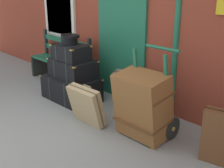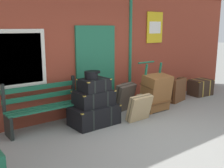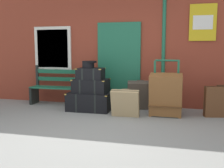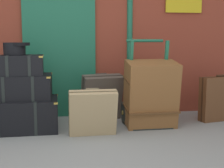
{
  "view_description": "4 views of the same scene",
  "coord_description": "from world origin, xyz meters",
  "px_view_note": "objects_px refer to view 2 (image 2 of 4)",
  "views": [
    {
      "loc": [
        3.47,
        -1.22,
        2.05
      ],
      "look_at": [
        0.5,
        1.67,
        0.58
      ],
      "focal_mm": 47.25,
      "sensor_mm": 36.0,
      "label": 1
    },
    {
      "loc": [
        -3.67,
        -2.92,
        2.07
      ],
      "look_at": [
        -0.09,
        1.73,
        0.83
      ],
      "focal_mm": 43.39,
      "sensor_mm": 36.0,
      "label": 2
    },
    {
      "loc": [
        1.44,
        -4.19,
        1.45
      ],
      "look_at": [
        -0.01,
        1.6,
        0.66
      ],
      "focal_mm": 42.91,
      "sensor_mm": 36.0,
      "label": 3
    },
    {
      "loc": [
        -0.03,
        -2.65,
        1.21
      ],
      "look_at": [
        0.67,
        1.79,
        0.59
      ],
      "focal_mm": 52.06,
      "sensor_mm": 36.0,
      "label": 4
    }
  ],
  "objects_px": {
    "porters_trolley": "(151,99)",
    "corner_trunk": "(200,87)",
    "platform_bench": "(45,107)",
    "suitcase_olive": "(178,90)",
    "suitcase_cream": "(124,97)",
    "suitcase_brown": "(140,108)",
    "steamer_trunk_middle": "(94,98)",
    "round_hatbox": "(92,74)",
    "steamer_trunk_top": "(94,85)",
    "large_brown_trunk": "(156,93)",
    "steamer_trunk_base": "(94,115)"
  },
  "relations": [
    {
      "from": "porters_trolley",
      "to": "corner_trunk",
      "type": "bearing_deg",
      "value": 2.63
    },
    {
      "from": "platform_bench",
      "to": "suitcase_olive",
      "type": "bearing_deg",
      "value": -5.29
    },
    {
      "from": "suitcase_olive",
      "to": "suitcase_cream",
      "type": "distance_m",
      "value": 1.77
    },
    {
      "from": "suitcase_olive",
      "to": "suitcase_brown",
      "type": "xyz_separation_m",
      "value": [
        -1.96,
        -0.51,
        -0.03
      ]
    },
    {
      "from": "steamer_trunk_middle",
      "to": "corner_trunk",
      "type": "distance_m",
      "value": 4.03
    },
    {
      "from": "platform_bench",
      "to": "suitcase_cream",
      "type": "bearing_deg",
      "value": -2.43
    },
    {
      "from": "suitcase_olive",
      "to": "corner_trunk",
      "type": "xyz_separation_m",
      "value": [
        1.14,
        0.06,
        -0.09
      ]
    },
    {
      "from": "round_hatbox",
      "to": "suitcase_olive",
      "type": "bearing_deg",
      "value": 1.11
    },
    {
      "from": "steamer_trunk_top",
      "to": "suitcase_brown",
      "type": "height_order",
      "value": "steamer_trunk_top"
    },
    {
      "from": "suitcase_olive",
      "to": "suitcase_brown",
      "type": "height_order",
      "value": "suitcase_olive"
    },
    {
      "from": "porters_trolley",
      "to": "corner_trunk",
      "type": "distance_m",
      "value": 2.27
    },
    {
      "from": "steamer_trunk_middle",
      "to": "steamer_trunk_top",
      "type": "height_order",
      "value": "steamer_trunk_top"
    },
    {
      "from": "porters_trolley",
      "to": "large_brown_trunk",
      "type": "height_order",
      "value": "porters_trolley"
    },
    {
      "from": "platform_bench",
      "to": "suitcase_cream",
      "type": "relative_size",
      "value": 2.26
    },
    {
      "from": "round_hatbox",
      "to": "large_brown_trunk",
      "type": "relative_size",
      "value": 0.37
    },
    {
      "from": "porters_trolley",
      "to": "steamer_trunk_middle",
      "type": "bearing_deg",
      "value": -179.88
    },
    {
      "from": "large_brown_trunk",
      "to": "suitcase_brown",
      "type": "relative_size",
      "value": 1.54
    },
    {
      "from": "platform_bench",
      "to": "suitcase_brown",
      "type": "distance_m",
      "value": 2.06
    },
    {
      "from": "steamer_trunk_base",
      "to": "suitcase_brown",
      "type": "distance_m",
      "value": 1.03
    },
    {
      "from": "large_brown_trunk",
      "to": "suitcase_cream",
      "type": "bearing_deg",
      "value": 141.99
    },
    {
      "from": "large_brown_trunk",
      "to": "suitcase_cream",
      "type": "height_order",
      "value": "large_brown_trunk"
    },
    {
      "from": "large_brown_trunk",
      "to": "suitcase_cream",
      "type": "xyz_separation_m",
      "value": [
        -0.62,
        0.48,
        -0.12
      ]
    },
    {
      "from": "suitcase_olive",
      "to": "platform_bench",
      "type": "bearing_deg",
      "value": 174.71
    },
    {
      "from": "suitcase_brown",
      "to": "porters_trolley",
      "type": "bearing_deg",
      "value": 29.35
    },
    {
      "from": "suitcase_olive",
      "to": "corner_trunk",
      "type": "bearing_deg",
      "value": 2.93
    },
    {
      "from": "large_brown_trunk",
      "to": "suitcase_brown",
      "type": "xyz_separation_m",
      "value": [
        -0.83,
        -0.29,
        -0.17
      ]
    },
    {
      "from": "round_hatbox",
      "to": "suitcase_brown",
      "type": "bearing_deg",
      "value": -25.21
    },
    {
      "from": "steamer_trunk_top",
      "to": "porters_trolley",
      "type": "xyz_separation_m",
      "value": [
        1.74,
        0.03,
        -0.6
      ]
    },
    {
      "from": "steamer_trunk_middle",
      "to": "suitcase_cream",
      "type": "height_order",
      "value": "steamer_trunk_middle"
    },
    {
      "from": "steamer_trunk_base",
      "to": "suitcase_olive",
      "type": "xyz_separation_m",
      "value": [
        2.9,
        0.09,
        0.12
      ]
    },
    {
      "from": "suitcase_olive",
      "to": "suitcase_brown",
      "type": "bearing_deg",
      "value": -165.37
    },
    {
      "from": "steamer_trunk_base",
      "to": "suitcase_olive",
      "type": "bearing_deg",
      "value": 1.7
    },
    {
      "from": "platform_bench",
      "to": "porters_trolley",
      "type": "height_order",
      "value": "porters_trolley"
    },
    {
      "from": "platform_bench",
      "to": "steamer_trunk_top",
      "type": "bearing_deg",
      "value": -24.28
    },
    {
      "from": "suitcase_cream",
      "to": "porters_trolley",
      "type": "bearing_deg",
      "value": -26.76
    },
    {
      "from": "steamer_trunk_middle",
      "to": "round_hatbox",
      "type": "height_order",
      "value": "round_hatbox"
    },
    {
      "from": "steamer_trunk_top",
      "to": "platform_bench",
      "type": "bearing_deg",
      "value": 155.72
    },
    {
      "from": "steamer_trunk_base",
      "to": "round_hatbox",
      "type": "distance_m",
      "value": 0.89
    },
    {
      "from": "steamer_trunk_base",
      "to": "suitcase_cream",
      "type": "distance_m",
      "value": 1.21
    },
    {
      "from": "steamer_trunk_base",
      "to": "suitcase_brown",
      "type": "relative_size",
      "value": 1.67
    },
    {
      "from": "steamer_trunk_base",
      "to": "steamer_trunk_top",
      "type": "height_order",
      "value": "steamer_trunk_top"
    },
    {
      "from": "suitcase_brown",
      "to": "corner_trunk",
      "type": "relative_size",
      "value": 0.83
    },
    {
      "from": "round_hatbox",
      "to": "corner_trunk",
      "type": "distance_m",
      "value": 4.16
    },
    {
      "from": "steamer_trunk_middle",
      "to": "suitcase_brown",
      "type": "distance_m",
      "value": 1.06
    },
    {
      "from": "steamer_trunk_middle",
      "to": "steamer_trunk_base",
      "type": "bearing_deg",
      "value": -121.32
    },
    {
      "from": "steamer_trunk_middle",
      "to": "suitcase_olive",
      "type": "relative_size",
      "value": 1.18
    },
    {
      "from": "porters_trolley",
      "to": "suitcase_cream",
      "type": "relative_size",
      "value": 1.71
    },
    {
      "from": "steamer_trunk_base",
      "to": "large_brown_trunk",
      "type": "height_order",
      "value": "large_brown_trunk"
    },
    {
      "from": "corner_trunk",
      "to": "suitcase_olive",
      "type": "bearing_deg",
      "value": -177.07
    },
    {
      "from": "round_hatbox",
      "to": "suitcase_brown",
      "type": "xyz_separation_m",
      "value": [
        0.97,
        -0.45,
        -0.8
      ]
    }
  ]
}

